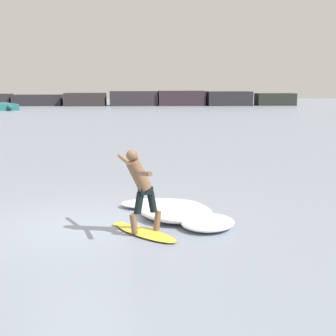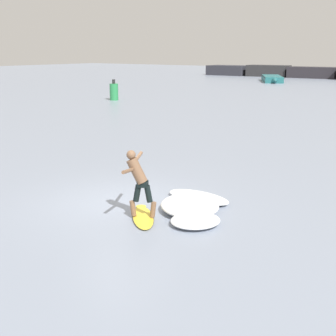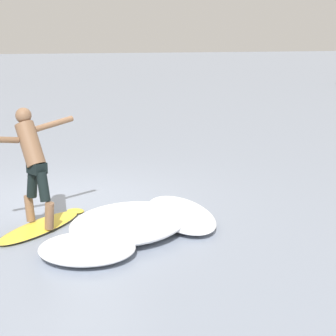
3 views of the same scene
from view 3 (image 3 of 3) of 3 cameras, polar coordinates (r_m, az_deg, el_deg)
The scene contains 6 objects.
ground_plane at distance 10.04m, azimuth -10.29°, elevation -3.22°, with size 200.00×200.00×0.00m, color gray.
surfboard at distance 8.64m, azimuth -12.74°, elevation -5.79°, with size 1.58×1.67×0.20m.
surfer at distance 8.44m, azimuth -13.66°, elevation 1.17°, with size 0.95×1.54×1.73m.
wave_foam_at_tail at distance 7.42m, azimuth -8.22°, elevation -8.07°, with size 1.59×1.64×0.24m.
wave_foam_at_nose at distance 8.79m, azimuth 1.26°, elevation -4.68°, with size 2.07×1.07×0.19m.
wave_foam_beside at distance 8.19m, azimuth -4.01°, elevation -5.52°, with size 2.40×2.46×0.34m.
Camera 3 is at (9.50, -1.68, 2.77)m, focal length 60.00 mm.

